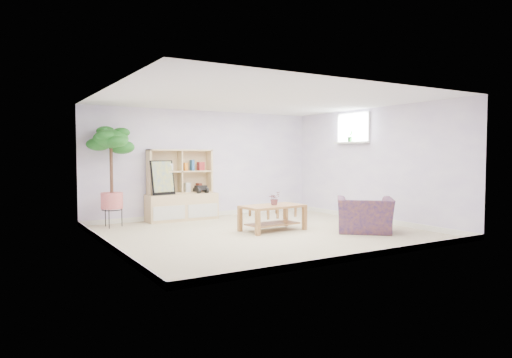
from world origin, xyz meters
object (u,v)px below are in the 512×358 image
storage_unit (182,185)px  floor_tree (111,177)px  coffee_table (273,218)px  armchair (365,213)px

storage_unit → floor_tree: 1.56m
coffee_table → armchair: size_ratio=1.19×
armchair → coffee_table: bearing=3.2°
floor_tree → armchair: size_ratio=2.02×
coffee_table → armchair: 1.68m
armchair → storage_unit: bearing=-13.6°
coffee_table → storage_unit: bearing=109.0°
floor_tree → armchair: bearing=-38.1°
storage_unit → floor_tree: size_ratio=0.77×
floor_tree → coffee_table: bearing=-38.4°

